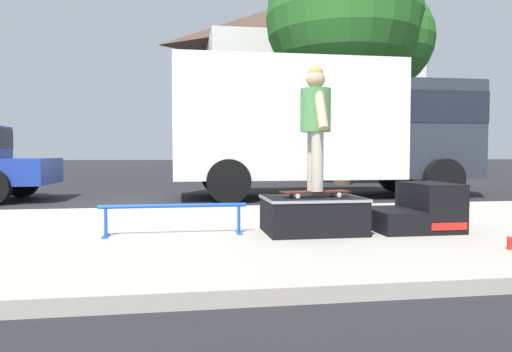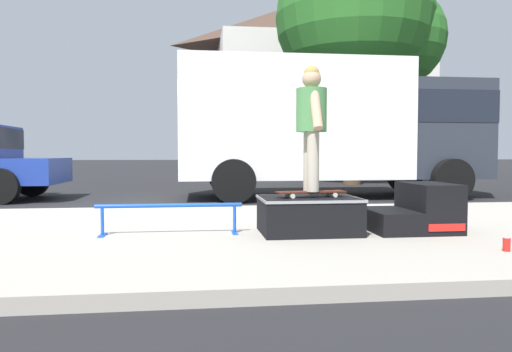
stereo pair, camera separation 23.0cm
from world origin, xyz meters
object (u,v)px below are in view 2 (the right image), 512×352
Objects in this scene: box_truck at (332,124)px; skater_kid at (311,118)px; soda_can at (507,244)px; grind_rail at (169,211)px; street_tree_main at (362,22)px; skateboard at (311,192)px; kicker_ramp at (416,211)px; skate_box at (308,214)px.

skater_kid is at bearing -108.21° from box_truck.
skater_kid is 10.98× the size of soda_can.
grind_rail reaches higher than soda_can.
street_tree_main reaches higher than soda_can.
skateboard is 1.98m from soda_can.
kicker_ramp reaches higher than grind_rail.
box_truck reaches higher than skate_box.
skateboard is at bearing -112.38° from street_tree_main.
skate_box is at bearing 158.42° from skater_kid.
box_truck is (0.31, 6.79, 1.52)m from soda_can.
box_truck is (1.84, 5.60, 1.12)m from skateboard.
box_truck is at bearing 87.39° from soda_can.
street_tree_main is at bearing 67.62° from skateboard.
skateboard is (1.56, -0.11, 0.20)m from grind_rail.
skate_box is at bearing -3.87° from grind_rail.
skateboard is at bearing -21.58° from skate_box.
box_truck is (0.60, 5.59, 1.35)m from kicker_ramp.
street_tree_main reaches higher than skateboard.
skate_box is 1.27m from kicker_ramp.
skateboard is 0.58× the size of skater_kid.
skateboard is 6.00m from box_truck.
grind_rail is at bearing 175.81° from skater_kid.
kicker_ramp is 1.26m from skateboard.
box_truck is at bearing 71.52° from skate_box.
box_truck is 0.87× the size of street_tree_main.
skate_box is 0.68× the size of grind_rail.
grind_rail is at bearing 175.81° from skateboard.
street_tree_main reaches higher than skater_kid.
kicker_ramp is at bearing 0.47° from skater_kid.
street_tree_main is (2.82, 9.85, 4.89)m from kicker_ramp.
street_tree_main is at bearing 77.11° from soda_can.
kicker_ramp reaches higher than skate_box.
box_truck is (1.87, 5.59, 1.37)m from skate_box.
soda_can is (1.53, -1.19, -1.22)m from skater_kid.
skateboard reaches higher than grind_rail.
kicker_ramp is 5.78m from box_truck.
grind_rail is 12.26m from street_tree_main.
grind_rail is 1.87m from skater_kid.
soda_can is at bearing -76.37° from kicker_ramp.
street_tree_main is (2.22, 4.26, 3.54)m from box_truck.
box_truck is at bearing 71.79° from skateboard.
kicker_ramp is at bearing 0.47° from skateboard.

